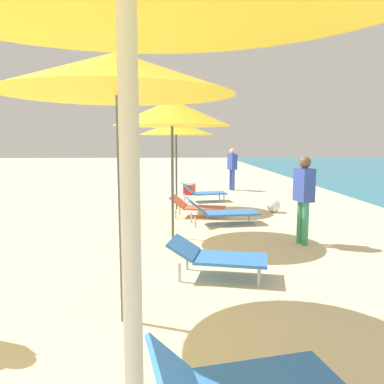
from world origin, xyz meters
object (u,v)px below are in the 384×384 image
(person_walking_near, at_px, (304,192))
(lounger_third_shoreside, at_px, (221,211))
(umbrella_second, at_px, (118,74))
(cooler_box, at_px, (189,188))
(lounger_second_shoreside, at_px, (217,256))
(umbrella_farthest, at_px, (176,128))
(umbrella_third, at_px, (172,113))
(lounger_farthest_inland, at_px, (197,206))
(lounger_farthest_shoreside, at_px, (203,192))
(person_walking_mid, at_px, (232,165))
(beach_ball, at_px, (274,206))

(person_walking_near, bearing_deg, lounger_third_shoreside, 112.99)
(umbrella_second, bearing_deg, cooler_box, 83.70)
(lounger_second_shoreside, xyz_separation_m, umbrella_farthest, (-0.50, 5.17, 1.82))
(umbrella_third, relative_size, cooler_box, 4.59)
(lounger_farthest_inland, distance_m, cooler_box, 3.90)
(lounger_second_shoreside, distance_m, lounger_farthest_shoreside, 6.44)
(lounger_farthest_inland, bearing_deg, person_walking_near, -43.88)
(person_walking_mid, bearing_deg, umbrella_second, -126.56)
(lounger_second_shoreside, relative_size, lounger_farthest_inland, 1.01)
(person_walking_near, height_order, person_walking_mid, person_walking_near)
(umbrella_second, distance_m, lounger_third_shoreside, 5.17)
(lounger_farthest_shoreside, relative_size, person_walking_mid, 0.91)
(umbrella_second, bearing_deg, person_walking_near, 45.60)
(umbrella_third, xyz_separation_m, lounger_farthest_shoreside, (0.87, 4.30, -1.99))
(lounger_farthest_inland, relative_size, person_walking_mid, 0.90)
(umbrella_third, relative_size, person_walking_near, 1.68)
(umbrella_third, xyz_separation_m, umbrella_farthest, (0.09, 3.03, -0.17))
(umbrella_second, relative_size, lounger_farthest_inland, 1.94)
(cooler_box, bearing_deg, umbrella_farthest, -98.95)
(lounger_farthest_inland, relative_size, cooler_box, 2.44)
(umbrella_second, xyz_separation_m, cooler_box, (1.02, 9.21, -2.20))
(lounger_farthest_inland, bearing_deg, cooler_box, 102.49)
(umbrella_farthest, distance_m, person_walking_near, 4.34)
(lounger_farthest_inland, distance_m, beach_ball, 2.03)
(umbrella_second, height_order, umbrella_farthest, umbrella_second)
(lounger_farthest_shoreside, xyz_separation_m, person_walking_mid, (1.26, 2.62, 0.62))
(lounger_farthest_shoreside, bearing_deg, lounger_third_shoreside, -97.59)
(lounger_farthest_inland, bearing_deg, umbrella_second, -89.02)
(lounger_farthest_shoreside, bearing_deg, person_walking_mid, 54.00)
(umbrella_second, xyz_separation_m, lounger_farthest_shoreside, (1.35, 7.63, -2.11))
(umbrella_third, bearing_deg, beach_ball, 44.41)
(umbrella_second, distance_m, lounger_farthest_inland, 5.82)
(person_walking_near, xyz_separation_m, beach_ball, (0.27, 3.01, -0.75))
(lounger_third_shoreside, relative_size, lounger_farthest_inland, 1.18)
(lounger_farthest_inland, bearing_deg, lounger_third_shoreside, -48.54)
(umbrella_farthest, bearing_deg, lounger_farthest_shoreside, 58.19)
(lounger_farthest_shoreside, bearing_deg, umbrella_farthest, -132.23)
(lounger_second_shoreside, relative_size, umbrella_farthest, 0.59)
(umbrella_third, distance_m, umbrella_farthest, 3.04)
(umbrella_farthest, bearing_deg, lounger_third_shoreside, -63.47)
(umbrella_farthest, bearing_deg, beach_ball, -12.85)
(umbrella_second, distance_m, person_walking_near, 4.18)
(beach_ball, bearing_deg, lounger_farthest_inland, -165.72)
(lounger_farthest_shoreside, distance_m, person_walking_near, 5.07)
(umbrella_third, distance_m, lounger_farthest_shoreside, 4.81)
(lounger_farthest_inland, xyz_separation_m, person_walking_mid, (1.57, 4.95, 0.65))
(person_walking_mid, height_order, cooler_box, person_walking_mid)
(lounger_second_shoreside, distance_m, person_walking_mid, 9.21)
(lounger_third_shoreside, bearing_deg, umbrella_third, -138.87)
(lounger_farthest_shoreside, xyz_separation_m, cooler_box, (-0.34, 1.58, -0.09))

